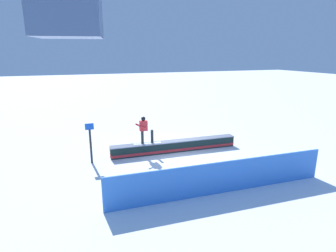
# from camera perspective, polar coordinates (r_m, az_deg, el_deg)

# --- Properties ---
(ground_plane) EXTENTS (120.00, 120.00, 0.00)m
(ground_plane) POSITION_cam_1_polar(r_m,az_deg,el_deg) (14.90, 1.47, -5.28)
(ground_plane) COLOR white
(grind_box) EXTENTS (6.92, 0.77, 0.61)m
(grind_box) POSITION_cam_1_polar(r_m,az_deg,el_deg) (14.81, 1.48, -4.28)
(grind_box) COLOR black
(grind_box) RESTS_ON ground_plane
(snowboarder) EXTENTS (1.45, 0.43, 1.44)m
(snowboarder) POSITION_cam_1_polar(r_m,az_deg,el_deg) (14.04, -4.89, -0.61)
(snowboarder) COLOR silver
(snowboarder) RESTS_ON grind_box
(safety_fence) EXTENTS (8.84, 0.39, 1.27)m
(safety_fence) POSITION_cam_1_polar(r_m,az_deg,el_deg) (10.64, 11.31, -10.44)
(safety_fence) COLOR #3A7CE4
(safety_fence) RESTS_ON ground_plane
(trail_marker) EXTENTS (0.40, 0.10, 1.97)m
(trail_marker) POSITION_cam_1_polar(r_m,az_deg,el_deg) (13.52, -15.80, -3.26)
(trail_marker) COLOR #262628
(trail_marker) RESTS_ON ground_plane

